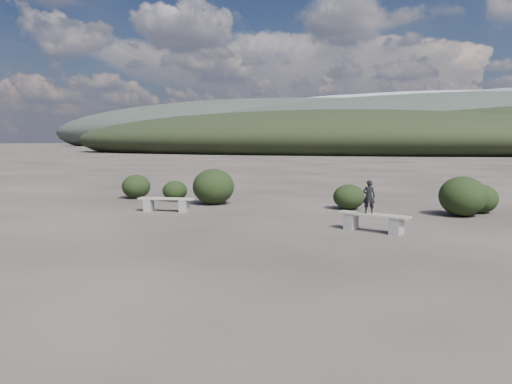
% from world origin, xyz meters
% --- Properties ---
extents(ground, '(1200.00, 1200.00, 0.00)m').
position_xyz_m(ground, '(0.00, 0.00, 0.00)').
color(ground, '#2C2622').
rests_on(ground, ground).
extents(bench_left, '(1.95, 0.78, 0.48)m').
position_xyz_m(bench_left, '(-3.67, 6.19, 0.29)').
color(bench_left, slate).
rests_on(bench_left, ground).
extents(bench_right, '(1.98, 0.92, 0.49)m').
position_xyz_m(bench_right, '(3.49, 5.01, 0.30)').
color(bench_right, slate).
rests_on(bench_right, ground).
extents(seated_person, '(0.34, 0.24, 0.89)m').
position_xyz_m(seated_person, '(3.36, 5.05, 0.93)').
color(seated_person, black).
rests_on(seated_person, bench_right).
extents(shrub_a, '(0.99, 0.99, 0.81)m').
position_xyz_m(shrub_a, '(-5.08, 9.04, 0.41)').
color(shrub_a, black).
rests_on(shrub_a, ground).
extents(shrub_b, '(1.59, 1.59, 1.36)m').
position_xyz_m(shrub_b, '(-3.11, 8.62, 0.68)').
color(shrub_b, black).
rests_on(shrub_b, ground).
extents(shrub_c, '(1.11, 1.11, 0.89)m').
position_xyz_m(shrub_c, '(1.97, 9.18, 0.44)').
color(shrub_c, black).
rests_on(shrub_c, ground).
extents(shrub_d, '(1.47, 1.47, 1.28)m').
position_xyz_m(shrub_d, '(5.67, 8.96, 0.64)').
color(shrub_d, black).
rests_on(shrub_d, ground).
extents(shrub_e, '(1.16, 1.16, 0.97)m').
position_xyz_m(shrub_e, '(6.22, 9.93, 0.49)').
color(shrub_e, black).
rests_on(shrub_e, ground).
extents(shrub_f, '(1.19, 1.19, 1.00)m').
position_xyz_m(shrub_f, '(-7.04, 9.17, 0.50)').
color(shrub_f, black).
rests_on(shrub_f, ground).
extents(mountain_ridges, '(500.00, 400.00, 56.00)m').
position_xyz_m(mountain_ridges, '(-7.48, 339.06, 10.84)').
color(mountain_ridges, black).
rests_on(mountain_ridges, ground).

